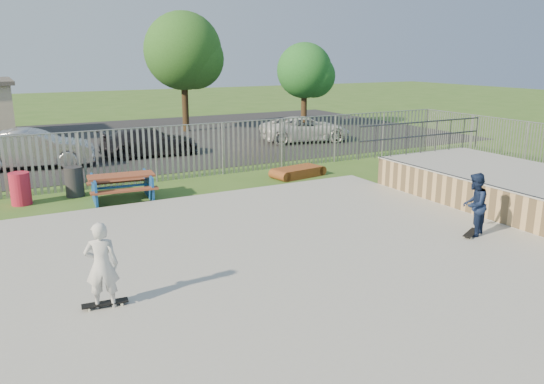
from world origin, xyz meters
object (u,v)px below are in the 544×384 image
trash_bin_red (20,189)px  tree_right (304,71)px  car_silver (33,149)px  skater_white (102,265)px  car_white (305,129)px  trash_bin_grey (74,182)px  picnic_table (122,188)px  tree_mid (183,51)px  funbox (298,172)px  car_dark (149,142)px  skater_navy (474,205)px

trash_bin_red → tree_right: bearing=32.9°
car_silver → skater_white: bearing=-169.4°
car_white → skater_white: 19.77m
trash_bin_red → trash_bin_grey: trash_bin_red is taller
picnic_table → tree_mid: size_ratio=0.31×
trash_bin_grey → tree_mid: 15.57m
tree_right → car_white: bearing=-120.5°
funbox → car_silver: (-8.65, 6.41, 0.62)m
funbox → trash_bin_red: bearing=165.9°
trash_bin_red → tree_right: tree_right is taller
trash_bin_grey → skater_white: 8.84m
car_dark → car_white: bearing=-86.7°
skater_navy → car_dark: bearing=-101.0°
picnic_table → car_silver: car_silver is taller
car_dark → skater_navy: skater_navy is taller
car_white → skater_white: skater_white is taller
skater_white → car_white: bearing=-115.8°
car_dark → skater_navy: (3.94, -14.92, 0.28)m
trash_bin_grey → picnic_table: bearing=-46.6°
trash_bin_red → funbox: bearing=-4.4°
car_white → tree_right: (2.80, 4.74, 2.83)m
picnic_table → trash_bin_red: bearing=165.2°
tree_mid → skater_navy: tree_mid is taller
picnic_table → trash_bin_grey: size_ratio=2.21×
car_dark → skater_navy: size_ratio=2.80×
trash_bin_red → car_dark: car_dark is taller
tree_right → tree_mid: bearing=164.6°
trash_bin_red → skater_navy: (9.64, -8.88, 0.44)m
trash_bin_red → car_white: 15.35m
funbox → skater_navy: bearing=-98.6°
car_dark → tree_right: 12.50m
funbox → trash_bin_grey: size_ratio=1.97×
picnic_table → tree_mid: tree_mid is taller
tree_right → skater_white: tree_right is taller
picnic_table → funbox: picnic_table is taller
funbox → skater_white: bearing=-147.7°
skater_navy → picnic_table: bearing=-74.9°
car_white → tree_right: 6.19m
picnic_table → trash_bin_grey: (-1.23, 1.30, 0.05)m
tree_mid → tree_right: 7.42m
tree_mid → trash_bin_grey: bearing=-123.0°
picnic_table → car_silver: 7.02m
trash_bin_red → skater_white: skater_white is taller
trash_bin_grey → tree_mid: size_ratio=0.14×
skater_white → car_dark: bearing=-92.3°
trash_bin_red → car_dark: size_ratio=0.23×
funbox → car_silver: bearing=133.8°
trash_bin_grey → car_silver: size_ratio=0.21×
picnic_table → tree_right: (14.01, 11.94, 3.07)m
tree_right → picnic_table: bearing=-139.6°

